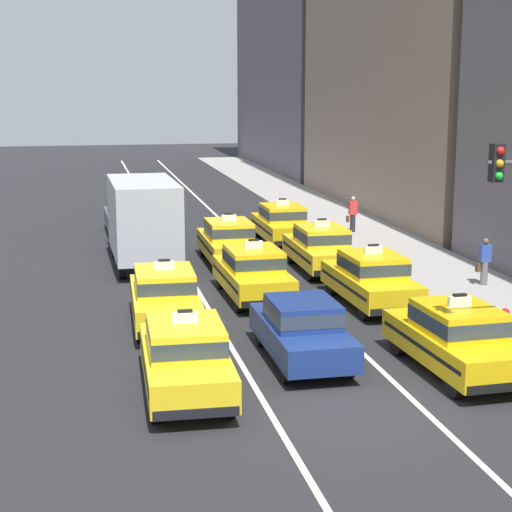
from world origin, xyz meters
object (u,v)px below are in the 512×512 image
(pedestrian_near_crosswalk, at_px, (484,262))
(fire_hydrant, at_px, (505,320))
(taxi_left_nearest, at_px, (185,356))
(pedestrian_by_storefront, at_px, (353,214))
(taxi_right_third, at_px, (321,247))
(sedan_left_fourth, at_px, (126,216))
(taxi_left_second, at_px, (165,296))
(taxi_right_second, at_px, (371,278))
(sedan_center_nearest, at_px, (302,328))
(taxi_center_third, at_px, (228,241))
(taxi_right_fourth, at_px, (282,223))
(taxi_center_second, at_px, (253,272))
(box_truck_left_third, at_px, (142,218))
(taxi_right_nearest, at_px, (456,337))

(pedestrian_near_crosswalk, relative_size, fire_hydrant, 2.17)
(taxi_left_nearest, distance_m, pedestrian_by_storefront, 20.84)
(taxi_right_third, bearing_deg, taxi_left_nearest, -119.20)
(sedan_left_fourth, height_order, fire_hydrant, sedan_left_fourth)
(taxi_left_second, relative_size, taxi_right_second, 1.00)
(sedan_center_nearest, xyz_separation_m, taxi_center_third, (0.25, 11.80, 0.03))
(taxi_right_fourth, bearing_deg, pedestrian_near_crosswalk, -63.78)
(pedestrian_by_storefront, height_order, fire_hydrant, pedestrian_by_storefront)
(sedan_center_nearest, height_order, taxi_center_second, taxi_center_second)
(sedan_left_fourth, xyz_separation_m, taxi_center_second, (3.28, -12.79, 0.03))
(taxi_right_fourth, bearing_deg, sedan_left_fourth, 150.30)
(taxi_right_fourth, relative_size, pedestrian_near_crosswalk, 2.88)
(taxi_center_second, height_order, fire_hydrant, taxi_center_second)
(pedestrian_near_crosswalk, xyz_separation_m, pedestrian_by_storefront, (-1.05, 10.71, 0.02))
(taxi_left_nearest, relative_size, taxi_right_fourth, 1.01)
(pedestrian_near_crosswalk, bearing_deg, taxi_right_second, -163.94)
(box_truck_left_third, distance_m, sedan_center_nearest, 12.78)
(pedestrian_near_crosswalk, distance_m, fire_hydrant, 5.78)
(box_truck_left_third, relative_size, pedestrian_near_crosswalk, 4.42)
(taxi_left_second, relative_size, box_truck_left_third, 0.66)
(box_truck_left_third, relative_size, taxi_right_fourth, 1.54)
(sedan_left_fourth, height_order, pedestrian_near_crosswalk, pedestrian_near_crosswalk)
(taxi_center_third, bearing_deg, taxi_left_second, -112.01)
(box_truck_left_third, relative_size, pedestrian_by_storefront, 4.33)
(taxi_right_third, bearing_deg, taxi_left_second, -136.28)
(sedan_left_fourth, bearing_deg, taxi_right_fourth, -29.70)
(taxi_center_second, height_order, taxi_right_third, same)
(box_truck_left_third, relative_size, taxi_center_second, 1.52)
(sedan_left_fourth, relative_size, pedestrian_by_storefront, 2.68)
(taxi_left_second, bearing_deg, taxi_center_third, 67.99)
(taxi_right_third, bearing_deg, fire_hydrant, -75.08)
(taxi_right_fourth, xyz_separation_m, fire_hydrant, (2.56, -14.82, -0.33))
(taxi_left_second, distance_m, pedestrian_by_storefront, 16.21)
(taxi_right_second, xyz_separation_m, taxi_right_third, (-0.14, 5.10, 0.00))
(taxi_center_third, xyz_separation_m, fire_hydrant, (5.53, -11.18, -0.33))
(pedestrian_by_storefront, bearing_deg, box_truck_left_third, -156.23)
(box_truck_left_third, xyz_separation_m, sedan_center_nearest, (2.97, -12.40, -0.93))
(taxi_right_fourth, height_order, fire_hydrant, taxi_right_fourth)
(sedan_center_nearest, distance_m, taxi_right_third, 10.38)
(taxi_center_second, relative_size, taxi_right_fourth, 1.01)
(box_truck_left_third, bearing_deg, pedestrian_near_crosswalk, -30.58)
(taxi_left_second, xyz_separation_m, taxi_right_nearest, (6.33, -5.33, 0.00))
(box_truck_left_third, height_order, fire_hydrant, box_truck_left_third)
(sedan_left_fourth, xyz_separation_m, pedestrian_by_storefront, (10.02, -2.40, 0.11))
(taxi_left_nearest, bearing_deg, taxi_center_second, 68.36)
(taxi_right_fourth, bearing_deg, taxi_right_third, -88.87)
(taxi_right_nearest, bearing_deg, fire_hydrant, 41.57)
(taxi_left_second, relative_size, pedestrian_near_crosswalk, 2.91)
(taxi_right_second, bearing_deg, taxi_left_nearest, -135.81)
(taxi_center_third, height_order, taxi_right_third, same)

